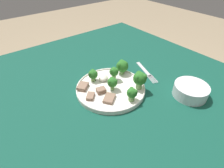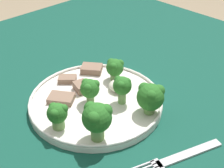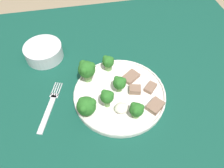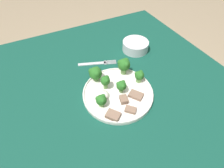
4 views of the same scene
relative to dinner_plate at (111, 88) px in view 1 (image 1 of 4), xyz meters
The scene contains 15 objects.
table 0.12m from the dinner_plate, 110.55° to the right, with size 1.08×1.07×0.78m.
dinner_plate is the anchor object (origin of this frame).
fork 0.20m from the dinner_plate, behind, with size 0.08×0.17×0.00m.
cream_bowl 0.30m from the dinner_plate, 135.52° to the left, with size 0.12×0.12×0.05m.
broccoli_floret_near_rim_left 0.12m from the dinner_plate, 139.76° to the left, with size 0.05×0.05×0.07m.
broccoli_floret_center_left 0.04m from the dinner_plate, 83.30° to the left, with size 0.04×0.04×0.05m.
broccoli_floret_back_left 0.11m from the dinner_plate, 98.76° to the left, with size 0.04×0.04×0.05m.
broccoli_floret_front_left 0.09m from the dinner_plate, 71.70° to the right, with size 0.04×0.04×0.05m.
broccoli_floret_center_back 0.12m from the dinner_plate, 154.73° to the right, with size 0.05×0.05×0.06m.
broccoli_floret_mid_cluster 0.07m from the dinner_plate, 143.16° to the right, with size 0.04×0.04×0.06m.
meat_slice_front_slice 0.09m from the dinner_plate, ahead, with size 0.04×0.04×0.01m.
meat_slice_middle_slice 0.05m from the dinner_plate, ahead, with size 0.04×0.03×0.02m.
meat_slice_rear_slice 0.11m from the dinner_plate, 36.97° to the right, with size 0.06×0.05×0.01m.
meat_slice_edge_slice 0.07m from the dinner_plate, 48.02° to the left, with size 0.06×0.06×0.01m.
sauce_dollop 0.06m from the dinner_plate, 97.24° to the right, with size 0.04×0.03×0.02m.
Camera 1 is at (0.34, 0.45, 1.21)m, focal length 28.00 mm.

